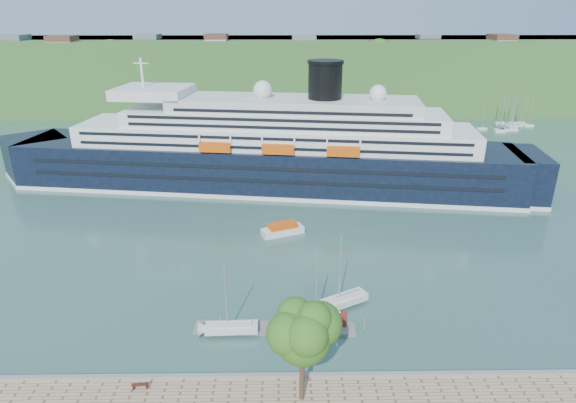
# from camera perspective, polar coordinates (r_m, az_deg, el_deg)

# --- Properties ---
(ground) EXTENTS (400.00, 400.00, 0.00)m
(ground) POSITION_cam_1_polar(r_m,az_deg,el_deg) (50.68, -2.96, -20.70)
(ground) COLOR #30554E
(ground) RESTS_ON ground
(far_hillside) EXTENTS (400.00, 50.00, 24.00)m
(far_hillside) POSITION_cam_1_polar(r_m,az_deg,el_deg) (183.61, -1.45, 14.98)
(far_hillside) COLOR #315D25
(far_hillside) RESTS_ON ground
(quay_coping) EXTENTS (220.00, 0.50, 0.30)m
(quay_coping) POSITION_cam_1_polar(r_m,az_deg,el_deg) (49.76, -2.99, -19.88)
(quay_coping) COLOR slate
(quay_coping) RESTS_ON promenade
(cruise_ship) EXTENTS (114.54, 31.57, 25.45)m
(cruise_ship) POSITION_cam_1_polar(r_m,az_deg,el_deg) (96.14, -2.94, 8.96)
(cruise_ship) COLOR black
(cruise_ship) RESTS_ON ground
(park_bench) EXTENTS (1.50, 0.74, 0.93)m
(park_bench) POSITION_cam_1_polar(r_m,az_deg,el_deg) (50.31, -17.15, -20.00)
(park_bench) COLOR #431F13
(park_bench) RESTS_ON promenade
(promenade_tree) EXTENTS (6.77, 6.77, 11.22)m
(promenade_tree) POSITION_cam_1_polar(r_m,az_deg,el_deg) (44.06, 1.72, -17.02)
(promenade_tree) COLOR #235B18
(promenade_tree) RESTS_ON promenade
(floating_pontoon) EXTENTS (18.53, 2.99, 0.41)m
(floating_pontoon) POSITION_cam_1_polar(r_m,az_deg,el_deg) (57.03, -1.59, -14.79)
(floating_pontoon) COLOR gray
(floating_pontoon) RESTS_ON ground
(sailboat_white_near) EXTENTS (6.60, 2.07, 8.44)m
(sailboat_white_near) POSITION_cam_1_polar(r_m,az_deg,el_deg) (54.42, -6.86, -11.80)
(sailboat_white_near) COLOR silver
(sailboat_white_near) RESTS_ON ground
(sailboat_red) EXTENTS (7.00, 2.69, 8.81)m
(sailboat_red) POSITION_cam_1_polar(r_m,az_deg,el_deg) (55.69, 3.86, -10.59)
(sailboat_red) COLOR maroon
(sailboat_red) RESTS_ON ground
(sailboat_white_far) EXTENTS (7.50, 5.39, 9.59)m
(sailboat_white_far) POSITION_cam_1_polar(r_m,az_deg,el_deg) (58.52, 6.57, -8.50)
(sailboat_white_far) COLOR silver
(sailboat_white_far) RESTS_ON ground
(tender_launch) EXTENTS (7.29, 4.80, 1.91)m
(tender_launch) POSITION_cam_1_polar(r_m,az_deg,el_deg) (78.39, -0.64, -3.23)
(tender_launch) COLOR #D44D0C
(tender_launch) RESTS_ON ground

